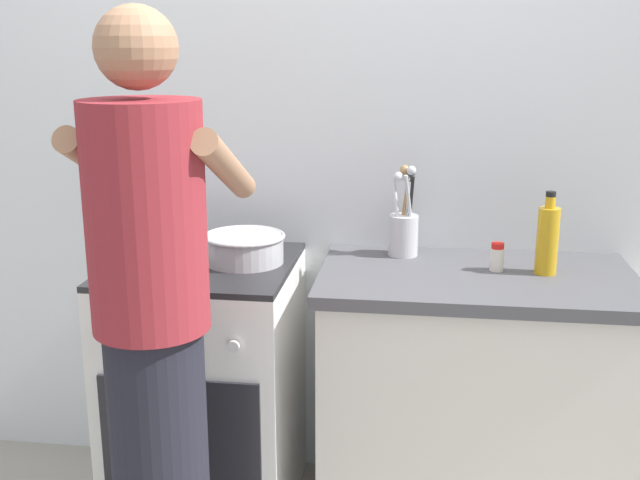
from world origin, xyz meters
name	(u,v)px	position (x,y,z in m)	size (l,w,h in m)	color
back_wall	(376,146)	(0.20, 0.50, 1.25)	(3.20, 0.10, 2.50)	silver
countertop	(470,402)	(0.55, 0.15, 0.45)	(1.00, 0.60, 0.90)	silver
stove_range	(207,387)	(-0.35, 0.15, 0.45)	(0.60, 0.62, 0.90)	white
pot	(160,244)	(-0.49, 0.15, 0.96)	(0.24, 0.18, 0.12)	#B2B2B7
mixing_bowl	(244,247)	(-0.21, 0.17, 0.95)	(0.27, 0.27, 0.10)	#B7B7BC
utensil_crock	(404,226)	(0.31, 0.33, 1.00)	(0.10, 0.10, 0.31)	silver
spice_bottle	(497,257)	(0.61, 0.19, 0.94)	(0.04, 0.04, 0.09)	silver
oil_bottle	(547,239)	(0.76, 0.18, 1.01)	(0.07, 0.07, 0.26)	gold
person	(154,341)	(-0.31, -0.43, 0.86)	(0.41, 0.50, 1.70)	black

